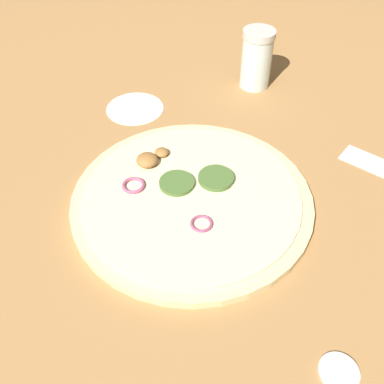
% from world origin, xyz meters
% --- Properties ---
extents(ground_plane, '(3.00, 3.00, 0.00)m').
position_xyz_m(ground_plane, '(0.00, 0.00, 0.00)').
color(ground_plane, '#9E703F').
extents(pizza, '(0.33, 0.33, 0.03)m').
position_xyz_m(pizza, '(-0.00, -0.00, 0.01)').
color(pizza, beige).
rests_on(pizza, ground_plane).
extents(spice_jar, '(0.06, 0.06, 0.11)m').
position_xyz_m(spice_jar, '(-0.32, -0.07, 0.05)').
color(spice_jar, silver).
rests_on(spice_jar, ground_plane).
extents(loose_cap, '(0.04, 0.04, 0.01)m').
position_xyz_m(loose_cap, '(0.12, 0.26, 0.00)').
color(loose_cap, beige).
rests_on(loose_cap, ground_plane).
extents(flour_patch, '(0.10, 0.10, 0.00)m').
position_xyz_m(flour_patch, '(-0.13, -0.21, 0.00)').
color(flour_patch, white).
rests_on(flour_patch, ground_plane).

